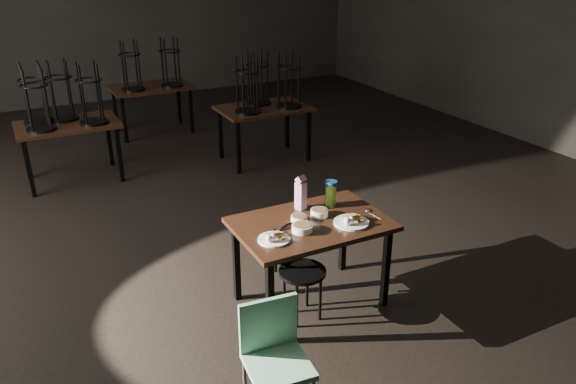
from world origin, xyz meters
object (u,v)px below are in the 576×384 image
juice_carton (301,194)px  bentwood_chair (297,263)px  water_bottle (331,193)px  main_table (311,231)px  school_chair (274,352)px

juice_carton → bentwood_chair: 0.58m
juice_carton → water_bottle: juice_carton is taller
main_table → school_chair: (-0.80, -0.97, -0.19)m
juice_carton → bentwood_chair: juice_carton is taller
juice_carton → school_chair: juice_carton is taller
main_table → school_chair: size_ratio=1.50×
water_bottle → bentwood_chair: 0.67m
juice_carton → school_chair: bearing=-124.6°
water_bottle → school_chair: (-1.09, -1.16, -0.38)m
bentwood_chair → main_table: bearing=10.5°
school_chair → water_bottle: bearing=52.4°
main_table → juice_carton: 0.33m
juice_carton → water_bottle: bearing=-14.1°
main_table → water_bottle: water_bottle is taller
school_chair → bentwood_chair: bearing=60.3°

